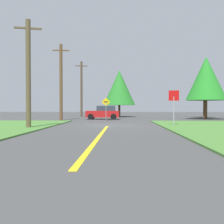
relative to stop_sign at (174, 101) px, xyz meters
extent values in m
plane|color=#404040|center=(-5.08, 0.59, -1.93)|extent=(120.00, 120.00, 0.00)
cube|color=yellow|center=(-5.08, -7.41, -1.93)|extent=(0.20, 14.00, 0.01)
cylinder|color=#9EA0A8|center=(0.00, 0.00, -0.80)|extent=(0.07, 0.07, 2.26)
cube|color=red|center=(0.00, 0.00, 0.41)|extent=(0.77, 0.16, 0.78)
cube|color=red|center=(-6.28, 11.24, -1.29)|extent=(3.97, 1.78, 0.76)
cube|color=#2D3842|center=(-5.86, 11.23, -0.61)|extent=(2.19, 1.55, 0.60)
cylinder|color=black|center=(-7.63, 10.41, -1.59)|extent=(0.68, 0.23, 0.68)
cylinder|color=black|center=(-7.60, 12.10, -1.59)|extent=(0.68, 0.23, 0.68)
cylinder|color=black|center=(-4.95, 10.38, -1.59)|extent=(0.68, 0.23, 0.68)
cylinder|color=black|center=(-4.92, 12.07, -1.59)|extent=(0.68, 0.23, 0.68)
cylinder|color=brown|center=(-10.33, -2.58, 1.76)|extent=(0.33, 0.33, 7.39)
cube|color=brown|center=(-10.33, -2.58, 4.87)|extent=(1.77, 0.56, 0.12)
cylinder|color=brown|center=(-10.64, 8.34, 2.23)|extent=(0.34, 0.34, 8.33)
cube|color=brown|center=(-10.64, 8.34, 5.73)|extent=(1.80, 0.35, 0.12)
cylinder|color=#4F3D2C|center=(-10.07, 19.25, 2.24)|extent=(0.32, 0.32, 8.35)
cube|color=#4F3D2C|center=(-10.07, 19.25, 5.75)|extent=(1.80, 0.38, 0.12)
cylinder|color=slate|center=(-5.65, 7.39, -0.93)|extent=(0.08, 0.08, 2.01)
cube|color=yellow|center=(-5.65, 7.39, 0.08)|extent=(0.90, 0.14, 0.91)
cube|color=black|center=(-5.65, 7.39, 0.08)|extent=(0.45, 0.09, 0.10)
cylinder|color=brown|center=(-4.35, 19.13, -1.04)|extent=(0.33, 0.33, 1.78)
cone|color=#267A26|center=(-4.35, 19.13, 2.46)|extent=(4.75, 4.75, 5.22)
cylinder|color=brown|center=(6.24, 12.01, -0.78)|extent=(0.32, 0.32, 2.30)
cone|color=#238225|center=(6.24, 12.01, 3.01)|extent=(4.80, 4.80, 5.28)
cylinder|color=brown|center=(7.64, 16.91, -0.56)|extent=(0.44, 0.44, 2.74)
cone|color=#2E7B23|center=(7.64, 16.91, 2.69)|extent=(3.42, 3.42, 3.76)
camera|label=1|loc=(-3.98, -20.20, -0.49)|focal=42.06mm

